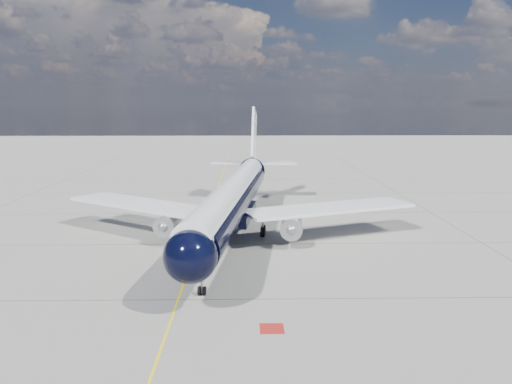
% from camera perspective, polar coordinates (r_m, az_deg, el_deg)
% --- Properties ---
extents(ground, '(320.00, 320.00, 0.00)m').
position_cam_1_polar(ground, '(72.16, -5.18, -1.57)').
color(ground, gray).
rests_on(ground, ground).
extents(taxiway_centerline, '(0.16, 160.00, 0.01)m').
position_cam_1_polar(taxiway_centerline, '(67.28, -5.47, -2.43)').
color(taxiway_centerline, yellow).
rests_on(taxiway_centerline, ground).
extents(red_marking, '(1.60, 1.60, 0.01)m').
position_cam_1_polar(red_marking, '(33.80, 1.83, -15.33)').
color(red_marking, maroon).
rests_on(red_marking, ground).
extents(main_airliner, '(39.91, 48.86, 14.12)m').
position_cam_1_polar(main_airliner, '(55.03, -2.52, -0.54)').
color(main_airliner, black).
rests_on(main_airliner, ground).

